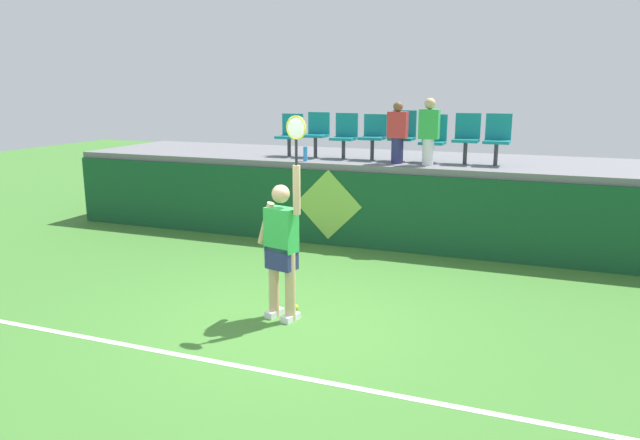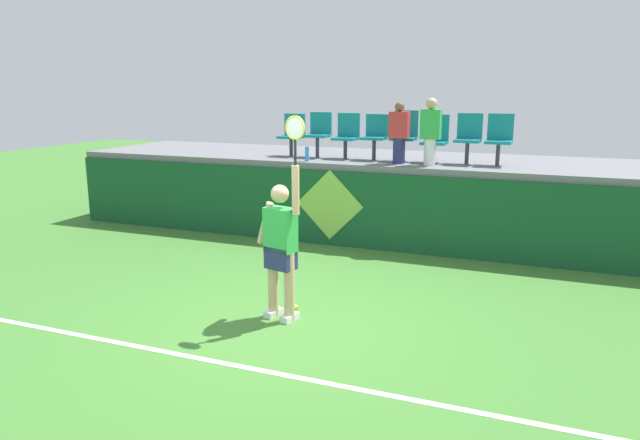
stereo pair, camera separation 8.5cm
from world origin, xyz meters
name	(u,v)px [view 2 (the right image)]	position (x,y,z in m)	size (l,w,h in m)	color
ground_plane	(284,324)	(0.00, 0.00, 0.00)	(40.00, 40.00, 0.00)	#3D752D
court_back_wall	(375,211)	(0.00, 3.77, 0.68)	(12.70, 0.20, 1.36)	#144C28
spectator_platform	(395,160)	(0.00, 5.11, 1.42)	(12.70, 2.79, 0.12)	slate
court_baseline_stripe	(235,365)	(0.00, -1.19, 0.00)	(11.43, 0.08, 0.01)	white
tennis_player	(281,244)	(-0.11, 0.17, 0.95)	(0.74, 0.34, 2.51)	white
tennis_ball	(295,307)	(-0.07, 0.50, 0.03)	(0.07, 0.07, 0.07)	#D1E533
water_bottle	(307,154)	(-1.36, 3.92, 1.61)	(0.08, 0.08, 0.27)	#338CE5
stadium_chair_0	(293,133)	(-1.96, 4.63, 1.93)	(0.44, 0.42, 0.82)	#38383D
stadium_chair_1	(319,132)	(-1.41, 4.63, 1.97)	(0.44, 0.42, 0.86)	#38383D
stadium_chair_2	(347,134)	(-0.83, 4.63, 1.95)	(0.44, 0.42, 0.85)	#38383D
stadium_chair_3	(375,134)	(-0.27, 4.63, 1.96)	(0.44, 0.42, 0.84)	#38383D
stadium_chair_4	(405,133)	(0.29, 4.63, 1.99)	(0.44, 0.42, 0.92)	#38383D
stadium_chair_5	(435,137)	(0.85, 4.63, 1.93)	(0.44, 0.42, 0.85)	#38383D
stadium_chair_6	(469,136)	(1.44, 4.63, 1.98)	(0.44, 0.42, 0.88)	#38383D
stadium_chair_7	(499,137)	(1.96, 4.63, 1.97)	(0.44, 0.42, 0.89)	#38383D
spectator_0	(431,130)	(0.85, 4.19, 2.09)	(0.34, 0.20, 1.15)	white
spectator_1	(399,132)	(0.29, 4.21, 2.04)	(0.34, 0.20, 1.09)	navy
wall_signage_mount	(330,245)	(-0.81, 3.66, 0.00)	(1.27, 0.01, 1.39)	#144C28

